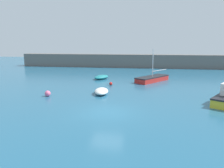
{
  "coord_description": "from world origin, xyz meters",
  "views": [
    {
      "loc": [
        2.81,
        -16.01,
        5.32
      ],
      "look_at": [
        -0.82,
        7.83,
        0.71
      ],
      "focal_mm": 35.0,
      "sensor_mm": 36.0,
      "label": 1
    }
  ],
  "objects": [
    {
      "name": "mooring_buoy_red",
      "position": [
        -1.41,
        10.64,
        0.21
      ],
      "size": [
        0.41,
        0.41,
        0.41
      ],
      "primitive_type": "sphere",
      "color": "red",
      "rests_on": "ground_plane"
    },
    {
      "name": "open_tender_yellow",
      "position": [
        -3.52,
        15.13,
        0.29
      ],
      "size": [
        2.52,
        3.14,
        0.58
      ],
      "rotation": [
        0.0,
        0.0,
        4.27
      ],
      "color": "teal",
      "rests_on": "ground_plane"
    },
    {
      "name": "sailboat_short_mast",
      "position": [
        3.84,
        14.25,
        0.38
      ],
      "size": [
        4.83,
        5.73,
        4.43
      ],
      "rotation": [
        0.0,
        0.0,
        4.08
      ],
      "color": "red",
      "rests_on": "ground_plane"
    },
    {
      "name": "harbor_breakwater",
      "position": [
        0.0,
        31.22,
        1.4
      ],
      "size": [
        48.63,
        2.72,
        2.79
      ],
      "primitive_type": "cube",
      "color": "#66605B",
      "rests_on": "ground_plane"
    },
    {
      "name": "mooring_buoy_pink",
      "position": [
        -6.76,
        4.01,
        0.29
      ],
      "size": [
        0.58,
        0.58,
        0.58
      ],
      "primitive_type": "sphere",
      "color": "#EA668C",
      "rests_on": "ground_plane"
    },
    {
      "name": "rowboat_blue_near",
      "position": [
        -1.64,
        5.84,
        0.29
      ],
      "size": [
        1.83,
        2.94,
        0.59
      ],
      "rotation": [
        0.0,
        0.0,
        1.72
      ],
      "color": "white",
      "rests_on": "ground_plane"
    },
    {
      "name": "ground_plane",
      "position": [
        0.0,
        0.0,
        -0.1
      ],
      "size": [
        120.0,
        120.0,
        0.2
      ],
      "primitive_type": "cube",
      "color": "#235B7A"
    }
  ]
}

